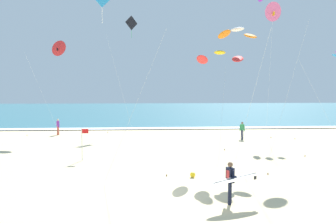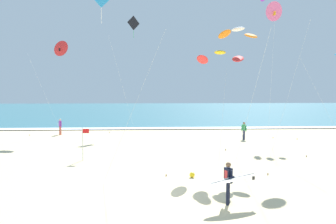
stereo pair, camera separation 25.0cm
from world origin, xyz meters
The scene contains 13 objects.
ground_plane centered at (0.00, 0.00, 0.00)m, with size 160.00×160.00×0.00m, color beige.
ocean_water centered at (0.00, 52.18, 0.04)m, with size 160.00×60.00×0.08m, color #336B7A.
shoreline_foam centered at (0.00, 22.48, 0.09)m, with size 160.00×1.78×0.01m, color white.
surfer_lead centered at (2.62, -1.79, 1.05)m, with size 2.30×1.27×1.71m.
kite_diamond_charcoal_near centered at (-2.51, 21.33, 11.27)m, with size 3.12×2.28×12.35m.
kite_arc_ivory_low centered at (4.79, 5.71, 7.97)m, with size 2.69×4.06×8.31m.
kite_delta_rose_close centered at (7.13, 6.18, 9.36)m, with size 3.44×1.15×10.00m.
kite_arc_golden_outer centered at (3.55, 4.97, 6.45)m, with size 3.00×5.62×6.82m.
kite_delta_scarlet_extra centered at (-8.89, 16.50, 8.26)m, with size 4.38×1.91×9.02m.
bystander_green_top centered at (7.75, 14.44, 0.81)m, with size 0.39×0.36×1.59m.
bystander_purple_top centered at (-9.60, 18.32, 0.81)m, with size 0.33×0.43×1.59m.
lifeguard_flag centered at (-4.86, 6.61, 1.27)m, with size 0.45×0.05×2.10m.
beach_ball centered at (1.61, 2.30, 0.14)m, with size 0.28×0.28×0.28m, color yellow.
Camera 1 is at (-0.67, -14.20, 4.64)m, focal length 34.84 mm.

